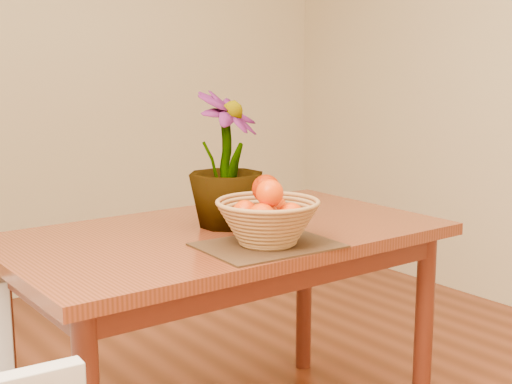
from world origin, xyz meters
TOP-DOWN VIEW (x-y plane):
  - wall_back at (0.00, 2.25)m, footprint 4.00×0.02m
  - table at (0.00, 0.30)m, footprint 1.40×0.80m
  - placemat at (-0.01, 0.05)m, footprint 0.40×0.31m
  - wicker_basket at (-0.01, 0.05)m, footprint 0.31×0.31m
  - orange_pile at (-0.01, 0.06)m, footprint 0.19×0.18m
  - potted_plant at (0.04, 0.34)m, footprint 0.34×0.34m

SIDE VIEW (x-z plane):
  - table at x=0.00m, z-range 0.29..1.04m
  - placemat at x=-0.01m, z-range 0.75..0.76m
  - wicker_basket at x=-0.01m, z-range 0.75..0.88m
  - orange_pile at x=-0.01m, z-range 0.80..0.95m
  - potted_plant at x=0.04m, z-range 0.75..1.19m
  - wall_back at x=0.00m, z-range 0.00..2.70m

